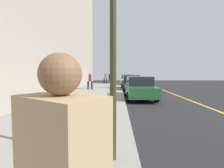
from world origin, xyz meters
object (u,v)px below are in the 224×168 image
Objects in this scene: parked_car_black at (131,83)px; pedestrian_blue_coat at (65,84)px; pedestrian_olive_coat at (105,78)px; pedestrian_black_coat at (111,79)px; traffic_light_pole at (113,1)px; parked_car_white at (127,80)px; rolling_suitcase at (112,84)px; parked_car_green at (139,88)px; pedestrian_burgundy_coat at (90,80)px.

pedestrian_blue_coat is (6.82, -4.78, 0.29)m from parked_car_black.
pedestrian_black_coat reaches higher than pedestrian_olive_coat.
traffic_light_pole is (15.97, 0.70, 1.99)m from pedestrian_black_coat.
parked_car_white reaches higher than rolling_suitcase.
traffic_light_pole is at bearing -3.66° from parked_car_white.
pedestrian_olive_coat reaches higher than parked_car_green.
pedestrian_burgundy_coat is 0.97× the size of pedestrian_blue_coat.
pedestrian_black_coat is 2.80m from pedestrian_burgundy_coat.
traffic_light_pole is (22.25, 1.75, 1.99)m from pedestrian_olive_coat.
parked_car_white is 5.44m from rolling_suitcase.
parked_car_green is 7.47m from pedestrian_black_coat.
pedestrian_olive_coat reaches higher than parked_car_white.
parked_car_green is 2.76× the size of pedestrian_blue_coat.
traffic_light_pole is 16.70m from rolling_suitcase.
pedestrian_olive_coat is 0.39× the size of traffic_light_pole.
rolling_suitcase is (-8.43, 2.82, -0.59)m from pedestrian_blue_coat.
pedestrian_blue_coat is at bearing -6.49° from pedestrian_olive_coat.
parked_car_black is 1.03× the size of traffic_light_pole.
pedestrian_blue_coat is (5.94, -0.68, 0.02)m from pedestrian_burgundy_coat.
pedestrian_black_coat is 0.99× the size of pedestrian_blue_coat.
rolling_suitcase is (-16.49, -0.54, -2.57)m from traffic_light_pole.
traffic_light_pole is 4.39× the size of rolling_suitcase.
pedestrian_black_coat is at bearing -117.20° from parked_car_black.
pedestrian_black_coat is at bearing 9.48° from pedestrian_olive_coat.
parked_car_black is 2.55m from rolling_suitcase.
traffic_light_pole reaches higher than parked_car_black.
parked_car_black is 8.03m from pedestrian_olive_coat.
parked_car_black is 2.59× the size of pedestrian_blue_coat.
rolling_suitcase is (-7.64, -2.09, -0.30)m from parked_car_green.
parked_car_white is 1.01× the size of parked_car_black.
pedestrian_olive_coat is 14.28m from pedestrian_blue_coat.
parked_car_white is at bearing -179.67° from parked_car_black.
rolling_suitcase is at bearing 139.34° from pedestrian_burgundy_coat.
parked_car_black is at bearing -178.76° from parked_car_green.
traffic_light_pole reaches higher than parked_car_green.
parked_car_black is 2.40m from pedestrian_black_coat.
pedestrian_burgundy_coat is 0.39× the size of traffic_light_pole.
pedestrian_black_coat is at bearing -177.49° from traffic_light_pole.
pedestrian_burgundy_coat reaches higher than parked_car_black.
traffic_light_pole is (14.00, 2.68, 2.00)m from pedestrian_burgundy_coat.
rolling_suitcase is (-0.52, 0.15, -0.58)m from pedestrian_black_coat.
pedestrian_burgundy_coat is (0.88, -4.10, 0.27)m from parked_car_black.
pedestrian_black_coat is at bearing 161.38° from pedestrian_blue_coat.
pedestrian_olive_coat is 1.72× the size of rolling_suitcase.
parked_car_black is at bearing 50.67° from rolling_suitcase.
traffic_light_pole is at bearing 2.51° from pedestrian_black_coat.
parked_car_white is 1.04× the size of traffic_light_pole.
pedestrian_blue_coat reaches higher than pedestrian_burgundy_coat.
parked_car_green is 9.26m from traffic_light_pole.
rolling_suitcase is (5.76, 1.20, -0.58)m from pedestrian_olive_coat.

